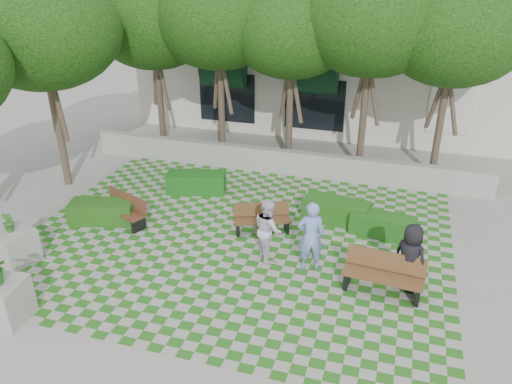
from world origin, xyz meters
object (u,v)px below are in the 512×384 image
(hedge_east, at_px, (383,225))
(person_white, at_px, (268,229))
(hedge_west, at_px, (103,212))
(hedge_midright, at_px, (336,211))
(planter_front, at_px, (0,294))
(planter_back, at_px, (14,245))
(person_dark, at_px, (410,258))
(bench_mid, at_px, (262,219))
(bench_west, at_px, (124,209))
(hedge_midleft, at_px, (196,182))
(person_blue, at_px, (311,236))
(bench_east, at_px, (384,275))

(hedge_east, xyz_separation_m, person_white, (-2.88, -2.11, 0.55))
(hedge_west, bearing_deg, hedge_midright, 17.36)
(hedge_west, distance_m, planter_front, 4.67)
(planter_back, distance_m, person_dark, 10.17)
(bench_mid, distance_m, hedge_west, 4.91)
(bench_mid, height_order, person_white, person_white)
(hedge_west, xyz_separation_m, person_white, (5.38, -0.45, 0.53))
(bench_west, xyz_separation_m, person_white, (4.74, -0.61, 0.44))
(hedge_midleft, distance_m, person_blue, 5.84)
(hedge_west, xyz_separation_m, person_dark, (9.02, -0.80, 0.55))
(planter_front, xyz_separation_m, person_blue, (6.14, 3.99, 0.26))
(hedge_midright, xyz_separation_m, person_dark, (2.18, -2.93, 0.53))
(hedge_west, xyz_separation_m, planter_front, (0.42, -4.63, 0.36))
(hedge_west, xyz_separation_m, person_blue, (6.56, -0.64, 0.63))
(bench_west, height_order, person_white, person_white)
(bench_east, xyz_separation_m, planter_front, (-8.04, -3.53, 0.22))
(planter_front, xyz_separation_m, person_white, (4.96, 4.18, 0.17))
(planter_back, distance_m, person_blue, 7.81)
(bench_east, bearing_deg, planter_front, -150.90)
(bench_mid, distance_m, bench_west, 4.25)
(hedge_west, relative_size, person_white, 1.11)
(bench_mid, xyz_separation_m, person_dark, (4.18, -1.65, 0.47))
(planter_front, bearing_deg, hedge_midleft, 78.75)
(hedge_east, relative_size, person_blue, 0.94)
(person_blue, height_order, person_dark, person_blue)
(bench_mid, bearing_deg, person_dark, -44.17)
(bench_east, xyz_separation_m, person_dark, (0.55, 0.31, 0.40))
(bench_west, relative_size, hedge_midleft, 0.91)
(planter_back, relative_size, person_dark, 0.86)
(hedge_midright, height_order, person_dark, person_dark)
(hedge_midleft, relative_size, person_blue, 1.02)
(bench_west, bearing_deg, planter_back, -98.33)
(hedge_midleft, xyz_separation_m, person_blue, (4.66, -3.47, 0.62))
(bench_west, distance_m, planter_front, 4.81)
(hedge_east, relative_size, person_dark, 1.03)
(bench_mid, distance_m, hedge_midleft, 3.53)
(hedge_midright, relative_size, hedge_midleft, 1.01)
(hedge_midleft, bearing_deg, person_white, -43.20)
(planter_back, bearing_deg, person_white, 18.71)
(bench_mid, bearing_deg, bench_east, -50.97)
(hedge_midleft, xyz_separation_m, hedge_west, (-1.90, -2.82, -0.01))
(hedge_east, bearing_deg, hedge_midleft, 169.66)
(bench_west, bearing_deg, bench_east, 12.97)
(planter_back, bearing_deg, bench_east, 9.04)
(person_white, bearing_deg, planter_back, 72.95)
(bench_east, height_order, hedge_west, bench_east)
(hedge_east, bearing_deg, bench_west, -168.87)
(hedge_east, distance_m, planter_back, 10.18)
(bench_west, bearing_deg, hedge_west, -143.77)
(bench_mid, relative_size, planter_front, 0.99)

